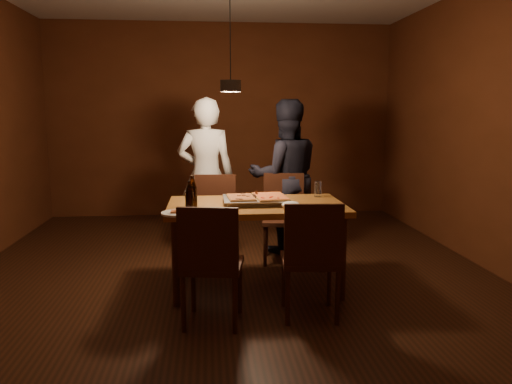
{
  "coord_description": "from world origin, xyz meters",
  "views": [
    {
      "loc": [
        -0.2,
        -4.43,
        1.53
      ],
      "look_at": [
        0.2,
        -0.24,
        0.85
      ],
      "focal_mm": 35.0,
      "sensor_mm": 36.0,
      "label": 1
    }
  ],
  "objects": [
    {
      "name": "diner_white",
      "position": [
        -0.23,
        0.97,
        0.84
      ],
      "size": [
        0.64,
        0.44,
        1.68
      ],
      "primitive_type": "imported",
      "rotation": [
        0.0,
        0.0,
        3.07
      ],
      "color": "silver",
      "rests_on": "floor"
    },
    {
      "name": "pendant_lamp",
      "position": [
        0.0,
        0.0,
        1.76
      ],
      "size": [
        0.18,
        0.18,
        1.1
      ],
      "color": "black",
      "rests_on": "ceiling"
    },
    {
      "name": "pizza_tray",
      "position": [
        0.2,
        -0.23,
        0.77
      ],
      "size": [
        0.58,
        0.49,
        0.05
      ],
      "primitive_type": "cube",
      "rotation": [
        0.0,
        0.0,
        -0.08
      ],
      "color": "silver",
      "rests_on": "dining_table"
    },
    {
      "name": "dining_table",
      "position": [
        0.2,
        -0.24,
        0.68
      ],
      "size": [
        1.5,
        0.9,
        0.75
      ],
      "color": "#9B6127",
      "rests_on": "floor"
    },
    {
      "name": "chair_far_left",
      "position": [
        -0.14,
        0.54,
        0.54
      ],
      "size": [
        0.44,
        0.44,
        0.49
      ],
      "rotation": [
        0.0,
        0.0,
        3.08
      ],
      "color": "#38190F",
      "rests_on": "floor"
    },
    {
      "name": "beer_bottle_a",
      "position": [
        -0.35,
        -0.52,
        0.87
      ],
      "size": [
        0.06,
        0.06,
        0.24
      ],
      "color": "black",
      "rests_on": "dining_table"
    },
    {
      "name": "chair_far_right",
      "position": [
        0.56,
        0.58,
        0.54
      ],
      "size": [
        0.48,
        0.48,
        0.49
      ],
      "rotation": [
        0.0,
        0.0,
        2.99
      ],
      "color": "#38190F",
      "rests_on": "floor"
    },
    {
      "name": "beer_bottle_b",
      "position": [
        -0.33,
        -0.48,
        0.89
      ],
      "size": [
        0.07,
        0.07,
        0.28
      ],
      "color": "black",
      "rests_on": "dining_table"
    },
    {
      "name": "chair_near_right",
      "position": [
        0.54,
        -0.97,
        0.54
      ],
      "size": [
        0.45,
        0.45,
        0.49
      ],
      "rotation": [
        0.0,
        0.0,
        -0.07
      ],
      "color": "#38190F",
      "rests_on": "floor"
    },
    {
      "name": "pizza_cheese",
      "position": [
        0.33,
        -0.22,
        0.81
      ],
      "size": [
        0.3,
        0.44,
        0.02
      ],
      "primitive_type": "cube",
      "rotation": [
        0.0,
        0.0,
        0.08
      ],
      "color": "gold",
      "rests_on": "pizza_tray"
    },
    {
      "name": "spatula",
      "position": [
        0.21,
        -0.2,
        0.81
      ],
      "size": [
        0.1,
        0.24,
        0.04
      ],
      "primitive_type": null,
      "rotation": [
        0.0,
        0.0,
        -0.06
      ],
      "color": "silver",
      "rests_on": "pizza_tray"
    },
    {
      "name": "napkin",
      "position": [
        0.46,
        -0.51,
        0.78
      ],
      "size": [
        0.15,
        0.12,
        0.06
      ],
      "primitive_type": "ellipsoid",
      "color": "white",
      "rests_on": "dining_table"
    },
    {
      "name": "chair_near_left",
      "position": [
        -0.2,
        -1.02,
        0.54
      ],
      "size": [
        0.48,
        0.48,
        0.49
      ],
      "rotation": [
        0.0,
        0.0,
        -0.16
      ],
      "color": "#38190F",
      "rests_on": "floor"
    },
    {
      "name": "pizza_meat",
      "position": [
        0.07,
        -0.24,
        0.81
      ],
      "size": [
        0.24,
        0.36,
        0.02
      ],
      "primitive_type": "cube",
      "rotation": [
        0.0,
        0.0,
        0.06
      ],
      "color": "maroon",
      "rests_on": "pizza_tray"
    },
    {
      "name": "diner_dark",
      "position": [
        0.63,
        0.92,
        0.83
      ],
      "size": [
        0.86,
        0.69,
        1.66
      ],
      "primitive_type": "imported",
      "rotation": [
        0.0,
        0.0,
        3.22
      ],
      "color": "black",
      "rests_on": "floor"
    },
    {
      "name": "water_glass_left",
      "position": [
        -0.36,
        -0.32,
        0.82
      ],
      "size": [
        0.08,
        0.08,
        0.13
      ],
      "primitive_type": "cylinder",
      "color": "silver",
      "rests_on": "dining_table"
    },
    {
      "name": "water_glass_right",
      "position": [
        0.81,
        0.06,
        0.82
      ],
      "size": [
        0.07,
        0.07,
        0.14
      ],
      "primitive_type": "cylinder",
      "color": "silver",
      "rests_on": "dining_table"
    },
    {
      "name": "plate_slice",
      "position": [
        -0.43,
        -0.63,
        0.76
      ],
      "size": [
        0.27,
        0.27,
        0.03
      ],
      "color": "white",
      "rests_on": "dining_table"
    },
    {
      "name": "room_shell",
      "position": [
        0.0,
        0.0,
        1.4
      ],
      "size": [
        6.0,
        6.0,
        6.0
      ],
      "color": "#33180E",
      "rests_on": "ground"
    }
  ]
}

